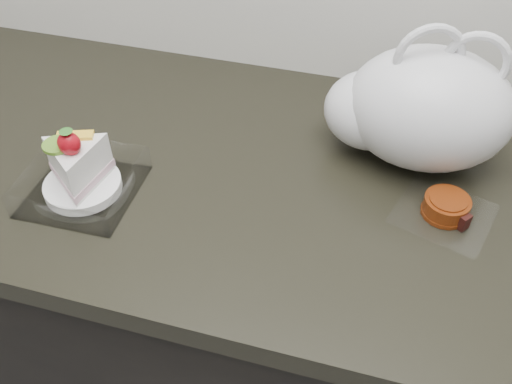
# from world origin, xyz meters

# --- Properties ---
(counter) EXTENTS (2.04, 0.64, 0.90)m
(counter) POSITION_xyz_m (0.00, 1.69, 0.45)
(counter) COLOR black
(counter) RESTS_ON ground
(cake_tray) EXTENTS (0.17, 0.17, 0.13)m
(cake_tray) POSITION_xyz_m (-0.30, 1.56, 0.93)
(cake_tray) COLOR white
(cake_tray) RESTS_ON counter
(mooncake_wrap) EXTENTS (0.17, 0.16, 0.03)m
(mooncake_wrap) POSITION_xyz_m (0.25, 1.67, 0.91)
(mooncake_wrap) COLOR white
(mooncake_wrap) RESTS_ON counter
(plastic_bag) EXTENTS (0.32, 0.24, 0.24)m
(plastic_bag) POSITION_xyz_m (0.18, 1.79, 1.00)
(plastic_bag) COLOR silver
(plastic_bag) RESTS_ON counter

